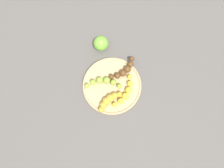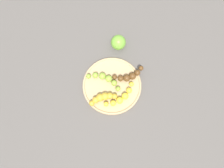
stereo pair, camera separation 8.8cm
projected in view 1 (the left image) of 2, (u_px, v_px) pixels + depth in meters
ground_plane at (112, 86)px, 0.91m from camera, size 2.40×2.40×0.00m
fruit_bowl at (112, 85)px, 0.90m from camera, size 0.26×0.26×0.02m
banana_green at (103, 82)px, 0.88m from camera, size 0.16×0.06×0.03m
banana_spotted at (109, 100)px, 0.86m from camera, size 0.09×0.10×0.03m
banana_yellow at (126, 92)px, 0.87m from camera, size 0.08×0.15×0.03m
banana_overripe at (124, 70)px, 0.90m from camera, size 0.10×0.11×0.03m
apple_green at (101, 43)px, 0.93m from camera, size 0.07×0.07×0.07m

